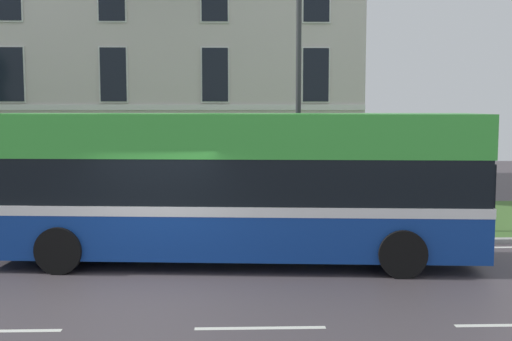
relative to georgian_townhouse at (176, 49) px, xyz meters
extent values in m
cube|color=#473F44|center=(0.88, -16.74, -5.86)|extent=(60.00, 56.00, 0.06)
cube|color=silver|center=(0.88, -13.09, -5.83)|extent=(54.00, 0.14, 0.01)
cube|color=silver|center=(2.88, -18.54, -5.83)|extent=(2.00, 0.12, 0.01)
cube|color=#9E9E99|center=(0.88, -12.62, -5.77)|extent=(57.00, 0.24, 0.12)
cube|color=#41682E|center=(0.88, -9.43, -5.77)|extent=(57.00, 6.14, 0.12)
cube|color=silver|center=(0.00, 0.01, -1.12)|extent=(14.45, 9.60, 9.18)
cube|color=white|center=(0.00, -4.82, -2.49)|extent=(14.45, 0.06, 0.20)
cube|color=#2D333D|center=(0.00, -4.83, -4.61)|extent=(1.10, 0.06, 2.20)
cube|color=white|center=(-5.42, -4.83, -4.16)|extent=(1.02, 0.04, 2.00)
cube|color=black|center=(-5.42, -4.85, -4.16)|extent=(0.92, 0.03, 1.90)
cube|color=white|center=(-1.81, -4.83, -4.16)|extent=(1.02, 0.04, 2.00)
cube|color=black|center=(-1.81, -4.85, -4.16)|extent=(0.92, 0.03, 1.90)
cube|color=white|center=(1.81, -4.83, -4.16)|extent=(1.02, 0.04, 2.00)
cube|color=black|center=(1.81, -4.85, -4.16)|extent=(0.92, 0.03, 1.90)
cube|color=white|center=(5.42, -4.83, -4.16)|extent=(1.02, 0.04, 2.00)
cube|color=black|center=(5.42, -4.85, -4.16)|extent=(0.92, 0.03, 1.90)
cube|color=white|center=(-5.42, -4.83, -1.34)|extent=(1.02, 0.04, 2.00)
cube|color=black|center=(-5.42, -4.85, -1.34)|extent=(0.92, 0.03, 1.90)
cube|color=white|center=(-1.81, -4.83, -1.34)|extent=(1.02, 0.04, 2.00)
cube|color=black|center=(-1.81, -4.85, -1.34)|extent=(0.92, 0.03, 1.90)
cube|color=white|center=(1.81, -4.83, -1.34)|extent=(1.02, 0.04, 2.00)
cube|color=black|center=(1.81, -4.85, -1.34)|extent=(0.92, 0.03, 1.90)
cube|color=white|center=(5.42, -4.83, -1.34)|extent=(1.02, 0.04, 2.00)
cube|color=black|center=(5.42, -4.85, -1.34)|extent=(0.92, 0.03, 1.90)
cube|color=black|center=(0.00, -12.34, -4.76)|extent=(12.83, 0.04, 0.04)
cube|color=black|center=(0.00, -12.34, -5.63)|extent=(12.83, 0.04, 0.04)
cylinder|color=black|center=(-3.21, -12.34, -5.24)|extent=(0.02, 0.02, 0.95)
cylinder|color=black|center=(-2.75, -12.34, -5.24)|extent=(0.02, 0.02, 0.95)
cylinder|color=black|center=(-2.29, -12.34, -5.24)|extent=(0.02, 0.02, 0.95)
cylinder|color=black|center=(-1.83, -12.34, -5.24)|extent=(0.02, 0.02, 0.95)
cylinder|color=black|center=(-1.37, -12.34, -5.24)|extent=(0.02, 0.02, 0.95)
cylinder|color=black|center=(-0.92, -12.34, -5.24)|extent=(0.02, 0.02, 0.95)
cylinder|color=black|center=(-0.46, -12.34, -5.24)|extent=(0.02, 0.02, 0.95)
cylinder|color=black|center=(0.00, -12.34, -5.24)|extent=(0.02, 0.02, 0.95)
cylinder|color=black|center=(0.46, -12.34, -5.24)|extent=(0.02, 0.02, 0.95)
cylinder|color=black|center=(0.92, -12.34, -5.24)|extent=(0.02, 0.02, 0.95)
cylinder|color=black|center=(1.37, -12.34, -5.24)|extent=(0.02, 0.02, 0.95)
cylinder|color=black|center=(1.83, -12.34, -5.24)|extent=(0.02, 0.02, 0.95)
cylinder|color=black|center=(2.29, -12.34, -5.24)|extent=(0.02, 0.02, 0.95)
cylinder|color=black|center=(2.75, -12.34, -5.24)|extent=(0.02, 0.02, 0.95)
cylinder|color=black|center=(3.21, -12.34, -5.24)|extent=(0.02, 0.02, 0.95)
cylinder|color=black|center=(3.67, -12.34, -5.24)|extent=(0.02, 0.02, 0.95)
cylinder|color=black|center=(4.12, -12.34, -5.24)|extent=(0.02, 0.02, 0.95)
cylinder|color=black|center=(4.58, -12.34, -5.24)|extent=(0.02, 0.02, 0.95)
cylinder|color=black|center=(5.04, -12.34, -5.24)|extent=(0.02, 0.02, 0.95)
cylinder|color=black|center=(5.50, -12.34, -5.24)|extent=(0.02, 0.02, 0.95)
cylinder|color=black|center=(5.96, -12.34, -5.24)|extent=(0.02, 0.02, 0.95)
cylinder|color=black|center=(6.42, -12.34, -5.24)|extent=(0.02, 0.02, 0.95)
cube|color=navy|center=(2.47, -14.30, -5.04)|extent=(10.55, 3.18, 1.06)
cube|color=white|center=(2.47, -14.30, -4.55)|extent=(10.57, 3.20, 0.20)
cube|color=black|center=(2.47, -14.30, -4.01)|extent=(10.47, 3.14, 1.00)
cube|color=green|center=(2.47, -14.30, -3.06)|extent=(10.55, 3.18, 0.89)
cube|color=black|center=(7.67, -14.71, -4.06)|extent=(0.22, 2.00, 0.92)
cube|color=black|center=(7.67, -14.71, -3.11)|extent=(0.19, 1.71, 0.57)
cylinder|color=silver|center=(7.73, -13.95, -5.35)|extent=(0.06, 0.20, 0.20)
cylinder|color=silver|center=(7.61, -15.47, -5.35)|extent=(0.06, 0.20, 0.20)
cylinder|color=black|center=(5.97, -13.43, -5.35)|extent=(0.98, 0.37, 0.96)
cylinder|color=black|center=(5.80, -15.71, -5.35)|extent=(0.98, 0.37, 0.96)
cylinder|color=black|center=(-0.87, -12.90, -5.35)|extent=(0.98, 0.37, 0.96)
cylinder|color=black|center=(-1.04, -15.17, -5.35)|extent=(0.98, 0.37, 0.96)
cylinder|color=#333338|center=(4.16, -11.28, -2.36)|extent=(0.14, 0.14, 6.71)
cylinder|color=#23472D|center=(1.91, -11.52, -5.28)|extent=(0.53, 0.53, 0.86)
ellipsoid|color=black|center=(1.91, -11.52, -4.76)|extent=(0.54, 0.54, 0.19)
camera|label=1|loc=(2.50, -28.02, -2.47)|focal=45.10mm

